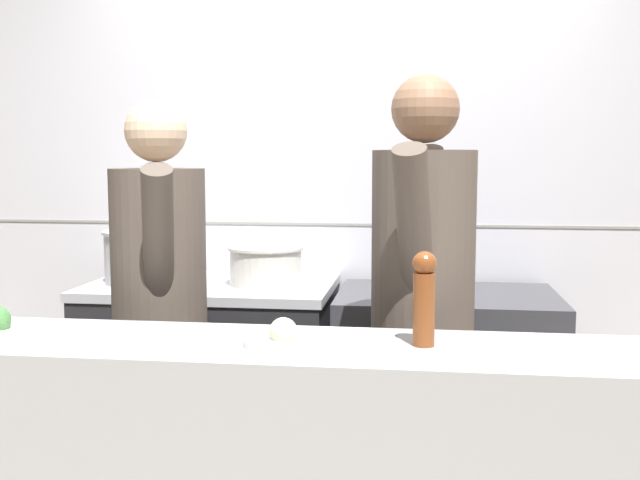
{
  "coord_description": "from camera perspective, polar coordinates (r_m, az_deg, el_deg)",
  "views": [
    {
      "loc": [
        0.37,
        -2.2,
        1.47
      ],
      "look_at": [
        -0.02,
        0.68,
        1.15
      ],
      "focal_mm": 42.0,
      "sensor_mm": 36.0,
      "label": 1
    }
  ],
  "objects": [
    {
      "name": "wall_back_tiled",
      "position": [
        3.65,
        1.84,
        3.59
      ],
      "size": [
        8.0,
        0.06,
        2.6
      ],
      "color": "silver",
      "rests_on": "ground_plane"
    },
    {
      "name": "oven_range",
      "position": [
        3.5,
        -8.11,
        -10.59
      ],
      "size": [
        1.09,
        0.71,
        0.91
      ],
      "color": "#232326",
      "rests_on": "ground_plane"
    },
    {
      "name": "sauce_pot",
      "position": [
        3.29,
        -4.16,
        -1.85
      ],
      "size": [
        0.33,
        0.33,
        0.17
      ],
      "color": "beige",
      "rests_on": "oven_range"
    },
    {
      "name": "plated_dish_appetiser",
      "position": [
        2.08,
        -2.72,
        -7.49
      ],
      "size": [
        0.22,
        0.22,
        0.08
      ],
      "color": "white",
      "rests_on": "pass_counter"
    },
    {
      "name": "chef_sous",
      "position": [
        2.63,
        7.81,
        -4.66
      ],
      "size": [
        0.4,
        0.77,
        1.75
      ],
      "rotation": [
        0.0,
        0.0,
        -0.14
      ],
      "color": "black",
      "rests_on": "ground_plane"
    },
    {
      "name": "pepper_mill",
      "position": [
        2.07,
        7.93,
        -4.28
      ],
      "size": [
        0.07,
        0.07,
        0.26
      ],
      "color": "brown",
      "rests_on": "pass_counter"
    },
    {
      "name": "chef_head_cook",
      "position": [
        2.8,
        -12.1,
        -4.95
      ],
      "size": [
        0.44,
        0.72,
        1.68
      ],
      "rotation": [
        0.0,
        0.0,
        0.35
      ],
      "color": "black",
      "rests_on": "ground_plane"
    },
    {
      "name": "stock_pot",
      "position": [
        3.43,
        -13.63,
        -1.15
      ],
      "size": [
        0.32,
        0.32,
        0.23
      ],
      "color": "#B7BABF",
      "rests_on": "oven_range"
    },
    {
      "name": "prep_counter",
      "position": [
        3.38,
        9.56,
        -11.51
      ],
      "size": [
        0.94,
        0.65,
        0.89
      ],
      "color": "#38383D",
      "rests_on": "ground_plane"
    },
    {
      "name": "chefs_knife",
      "position": [
        3.12,
        6.87,
        -4.38
      ],
      "size": [
        0.36,
        0.13,
        0.02
      ],
      "color": "#B7BABF",
      "rests_on": "prep_counter"
    }
  ]
}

